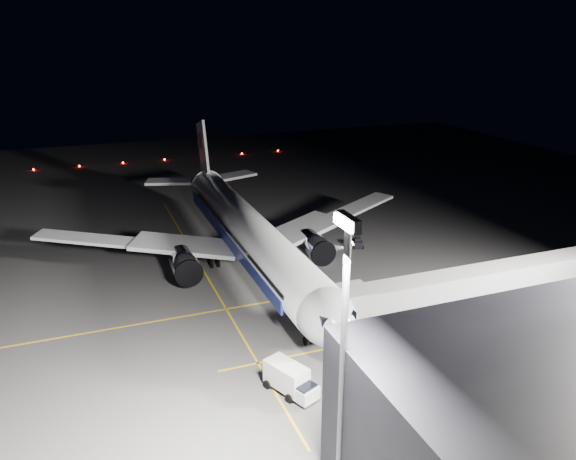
{
  "coord_description": "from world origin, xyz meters",
  "views": [
    {
      "loc": [
        67.07,
        -19.97,
        30.65
      ],
      "look_at": [
        2.66,
        4.5,
        6.0
      ],
      "focal_mm": 35.0,
      "sensor_mm": 36.0,
      "label": 1
    }
  ],
  "objects_px": {
    "safety_cone_a": "(291,278)",
    "airliner": "(247,231)",
    "service_truck": "(290,379)",
    "safety_cone_b": "(326,254)",
    "jet_bridge": "(467,283)",
    "safety_cone_c": "(322,251)",
    "baggage_tug": "(357,243)",
    "floodlight_mast_south": "(344,343)"
  },
  "relations": [
    {
      "from": "baggage_tug",
      "to": "safety_cone_c",
      "type": "height_order",
      "value": "baggage_tug"
    },
    {
      "from": "safety_cone_b",
      "to": "jet_bridge",
      "type": "bearing_deg",
      "value": 15.77
    },
    {
      "from": "floodlight_mast_south",
      "to": "safety_cone_a",
      "type": "xyz_separation_m",
      "value": [
        -34.97,
        10.01,
        -12.11
      ]
    },
    {
      "from": "service_truck",
      "to": "safety_cone_c",
      "type": "xyz_separation_m",
      "value": [
        -29.63,
        16.39,
        -1.17
      ]
    },
    {
      "from": "jet_bridge",
      "to": "safety_cone_b",
      "type": "distance_m",
      "value": 23.94
    },
    {
      "from": "service_truck",
      "to": "floodlight_mast_south",
      "type": "bearing_deg",
      "value": -29.15
    },
    {
      "from": "airliner",
      "to": "service_truck",
      "type": "height_order",
      "value": "airliner"
    },
    {
      "from": "jet_bridge",
      "to": "service_truck",
      "type": "height_order",
      "value": "jet_bridge"
    },
    {
      "from": "jet_bridge",
      "to": "safety_cone_a",
      "type": "height_order",
      "value": "jet_bridge"
    },
    {
      "from": "jet_bridge",
      "to": "safety_cone_a",
      "type": "distance_m",
      "value": 22.46
    },
    {
      "from": "safety_cone_a",
      "to": "airliner",
      "type": "bearing_deg",
      "value": -146.75
    },
    {
      "from": "baggage_tug",
      "to": "safety_cone_c",
      "type": "distance_m",
      "value": 5.75
    },
    {
      "from": "safety_cone_a",
      "to": "safety_cone_c",
      "type": "relative_size",
      "value": 0.98
    },
    {
      "from": "service_truck",
      "to": "airliner",
      "type": "bearing_deg",
      "value": 147.33
    },
    {
      "from": "floodlight_mast_south",
      "to": "service_truck",
      "type": "bearing_deg",
      "value": 174.13
    },
    {
      "from": "safety_cone_a",
      "to": "safety_cone_c",
      "type": "distance_m",
      "value": 10.45
    },
    {
      "from": "safety_cone_b",
      "to": "safety_cone_c",
      "type": "bearing_deg",
      "value": 179.91
    },
    {
      "from": "safety_cone_b",
      "to": "safety_cone_c",
      "type": "distance_m",
      "value": 1.43
    },
    {
      "from": "service_truck",
      "to": "baggage_tug",
      "type": "relative_size",
      "value": 2.28
    },
    {
      "from": "safety_cone_c",
      "to": "airliner",
      "type": "bearing_deg",
      "value": -85.02
    },
    {
      "from": "airliner",
      "to": "safety_cone_b",
      "type": "height_order",
      "value": "airliner"
    },
    {
      "from": "service_truck",
      "to": "safety_cone_b",
      "type": "xyz_separation_m",
      "value": [
        -28.2,
        16.39,
        -1.13
      ]
    },
    {
      "from": "airliner",
      "to": "safety_cone_c",
      "type": "xyz_separation_m",
      "value": [
        -1.02,
        11.66,
        -4.89
      ]
    },
    {
      "from": "jet_bridge",
      "to": "safety_cone_a",
      "type": "xyz_separation_m",
      "value": [
        -16.97,
        -14.06,
        -4.32
      ]
    },
    {
      "from": "safety_cone_b",
      "to": "safety_cone_a",
      "type": "bearing_deg",
      "value": -53.35
    },
    {
      "from": "floodlight_mast_south",
      "to": "safety_cone_b",
      "type": "xyz_separation_m",
      "value": [
        -40.67,
        17.67,
        -12.06
      ]
    },
    {
      "from": "jet_bridge",
      "to": "safety_cone_a",
      "type": "relative_size",
      "value": 65.36
    },
    {
      "from": "jet_bridge",
      "to": "safety_cone_a",
      "type": "bearing_deg",
      "value": -140.37
    },
    {
      "from": "safety_cone_a",
      "to": "safety_cone_b",
      "type": "relative_size",
      "value": 0.84
    },
    {
      "from": "floodlight_mast_south",
      "to": "baggage_tug",
      "type": "distance_m",
      "value": 49.66
    },
    {
      "from": "airliner",
      "to": "service_truck",
      "type": "relative_size",
      "value": 10.9
    },
    {
      "from": "jet_bridge",
      "to": "safety_cone_c",
      "type": "xyz_separation_m",
      "value": [
        -24.09,
        -6.4,
        -4.31
      ]
    },
    {
      "from": "safety_cone_b",
      "to": "safety_cone_c",
      "type": "height_order",
      "value": "safety_cone_b"
    },
    {
      "from": "safety_cone_b",
      "to": "safety_cone_c",
      "type": "xyz_separation_m",
      "value": [
        -1.42,
        0.0,
        -0.04
      ]
    },
    {
      "from": "floodlight_mast_south",
      "to": "safety_cone_a",
      "type": "relative_size",
      "value": 39.33
    },
    {
      "from": "floodlight_mast_south",
      "to": "jet_bridge",
      "type": "bearing_deg",
      "value": 126.79
    },
    {
      "from": "safety_cone_a",
      "to": "service_truck",
      "type": "bearing_deg",
      "value": -21.2
    },
    {
      "from": "jet_bridge",
      "to": "safety_cone_c",
      "type": "distance_m",
      "value": 25.3
    },
    {
      "from": "airliner",
      "to": "safety_cone_b",
      "type": "xyz_separation_m",
      "value": [
        0.41,
        11.65,
        -4.85
      ]
    },
    {
      "from": "jet_bridge",
      "to": "airliner",
      "type": "bearing_deg",
      "value": -141.96
    },
    {
      "from": "floodlight_mast_south",
      "to": "baggage_tug",
      "type": "relative_size",
      "value": 8.36
    },
    {
      "from": "baggage_tug",
      "to": "safety_cone_a",
      "type": "height_order",
      "value": "baggage_tug"
    }
  ]
}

